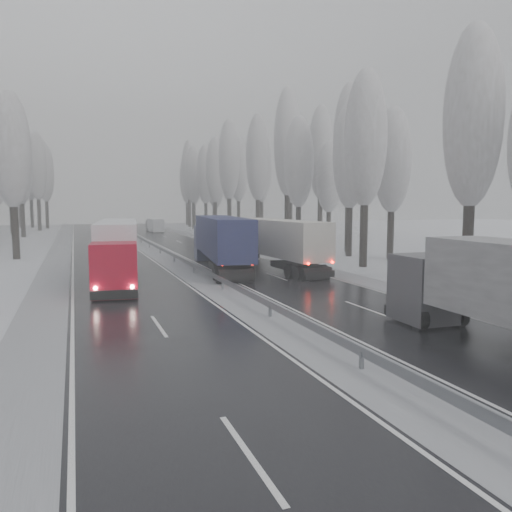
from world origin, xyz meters
TOP-DOWN VIEW (x-y plane):
  - ground at (0.00, 0.00)m, footprint 260.00×260.00m
  - carriageway_right at (5.25, 30.00)m, footprint 7.50×200.00m
  - carriageway_left at (-5.25, 30.00)m, footprint 7.50×200.00m
  - median_slush at (0.00, 30.00)m, footprint 3.00×200.00m
  - shoulder_right at (10.20, 30.00)m, footprint 2.40×200.00m
  - shoulder_left at (-10.20, 30.00)m, footprint 2.40×200.00m
  - median_guardrail at (0.00, 29.99)m, footprint 0.12×200.00m
  - tree_16 at (15.04, 15.67)m, footprint 3.60×3.60m
  - tree_18 at (14.51, 27.03)m, footprint 3.60×3.60m
  - tree_19 at (20.02, 31.03)m, footprint 3.60×3.60m
  - tree_20 at (17.90, 35.17)m, footprint 3.60×3.60m
  - tree_21 at (20.12, 39.17)m, footprint 3.60×3.60m
  - tree_22 at (17.02, 45.60)m, footprint 3.60×3.60m
  - tree_23 at (23.31, 49.60)m, footprint 3.60×3.60m
  - tree_24 at (17.90, 51.02)m, footprint 3.60×3.60m
  - tree_25 at (24.81, 55.02)m, footprint 3.60×3.60m
  - tree_26 at (17.56, 61.27)m, footprint 3.60×3.60m
  - tree_27 at (24.72, 65.27)m, footprint 3.60×3.60m
  - tree_28 at (16.34, 71.95)m, footprint 3.60×3.60m
  - tree_29 at (23.71, 75.95)m, footprint 3.60×3.60m
  - tree_30 at (16.56, 81.70)m, footprint 3.60×3.60m
  - tree_31 at (22.48, 85.70)m, footprint 3.60×3.60m
  - tree_32 at (16.63, 89.21)m, footprint 3.60×3.60m
  - tree_33 at (19.77, 93.21)m, footprint 3.60×3.60m
  - tree_34 at (15.73, 96.32)m, footprint 3.60×3.60m
  - tree_35 at (24.94, 100.32)m, footprint 3.60×3.60m
  - tree_36 at (17.04, 106.16)m, footprint 3.60×3.60m
  - tree_37 at (24.02, 110.16)m, footprint 3.60×3.60m
  - tree_38 at (18.73, 116.73)m, footprint 3.60×3.60m
  - tree_39 at (21.55, 120.73)m, footprint 3.60×3.60m
  - tree_62 at (-13.94, 43.73)m, footprint 3.60×3.60m
  - tree_68 at (-16.58, 69.11)m, footprint 3.60×3.60m
  - tree_70 at (-16.33, 79.19)m, footprint 3.60×3.60m
  - tree_72 at (-18.93, 88.54)m, footprint 3.60×3.60m
  - tree_74 at (-15.07, 99.33)m, footprint 3.60×3.60m
  - tree_76 at (-14.05, 108.72)m, footprint 3.60×3.60m
  - tree_77 at (-19.66, 112.72)m, footprint 3.60×3.60m
  - tree_78 at (-17.56, 115.31)m, footprint 3.60×3.60m
  - tree_79 at (-20.33, 119.31)m, footprint 3.60×3.60m
  - truck_blue_box at (2.40, 28.99)m, footprint 4.79×16.98m
  - truck_cream_box at (6.66, 28.29)m, footprint 3.41×16.03m
  - box_truck_distant at (5.74, 85.36)m, footprint 2.48×6.96m
  - truck_red_white at (-5.79, 26.08)m, footprint 4.27×16.24m
  - truck_red_red at (-5.62, 27.67)m, footprint 3.98×15.30m

SIDE VIEW (x-z plane):
  - ground at x=0.00m, z-range 0.00..0.00m
  - carriageway_right at x=5.25m, z-range 0.00..0.03m
  - carriageway_left at x=-5.25m, z-range 0.00..0.03m
  - median_slush at x=0.00m, z-range 0.00..0.04m
  - shoulder_right at x=10.20m, z-range 0.00..0.04m
  - shoulder_left at x=-10.20m, z-range 0.00..0.04m
  - median_guardrail at x=0.00m, z-range 0.22..0.98m
  - box_truck_distant at x=5.74m, z-range 0.02..2.58m
  - truck_red_red at x=-5.62m, z-range 0.33..4.22m
  - truck_cream_box at x=6.66m, z-range 0.34..4.42m
  - truck_red_white at x=-5.79m, z-range 0.35..4.48m
  - truck_blue_box at x=2.40m, z-range 0.36..4.68m
  - tree_23 at x=23.31m, z-range 1.99..15.54m
  - tree_77 at x=-19.66m, z-range 2.10..16.42m
  - tree_33 at x=19.77m, z-range 2.10..16.42m
  - tree_19 at x=20.02m, z-range 2.13..16.70m
  - tree_72 at x=-18.93m, z-range 2.21..17.31m
  - tree_20 at x=17.90m, z-range 2.29..18.00m
  - tree_22 at x=17.02m, z-range 2.31..18.17m
  - tree_62 at x=-13.94m, z-range 2.34..18.38m
  - tree_39 at x=21.55m, z-range 2.36..18.54m
  - tree_37 at x=24.02m, z-range 2.38..18.75m
  - tree_16 at x=15.04m, z-range 2.40..18.93m
  - tree_18 at x=14.51m, z-range 2.41..18.99m
  - tree_68 at x=-16.58m, z-range 2.42..19.07m
  - tree_79 at x=-20.33m, z-range 2.48..19.54m
  - tree_70 at x=-16.33m, z-range 2.48..19.57m
  - tree_32 at x=16.63m, z-range 2.51..19.85m
  - tree_27 at x=24.72m, z-range 2.55..20.17m
  - tree_34 at x=15.73m, z-range 2.55..20.19m
  - tree_30 at x=16.56m, z-range 2.59..20.45m
  - tree_38 at x=18.73m, z-range 2.60..20.58m
  - tree_29 at x=23.71m, z-range 2.62..20.73m
  - tree_35 at x=24.94m, z-range 2.64..20.89m
  - tree_76 at x=-14.05m, z-range 2.68..21.23m
  - tree_31 at x=22.48m, z-range 2.68..21.26m
  - tree_21 at x=20.12m, z-range 2.69..21.31m
  - tree_26 at x=17.56m, z-range 2.71..21.49m
  - tree_25 at x=24.81m, z-range 2.80..22.24m
  - tree_78 at x=-17.56m, z-range 2.81..22.37m
  - tree_28 at x=16.34m, z-range 2.82..22.45m
  - tree_74 at x=-15.07m, z-range 2.83..22.52m
  - tree_36 at x=17.04m, z-range 2.91..23.13m
  - tree_24 at x=17.90m, z-range 2.94..23.43m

